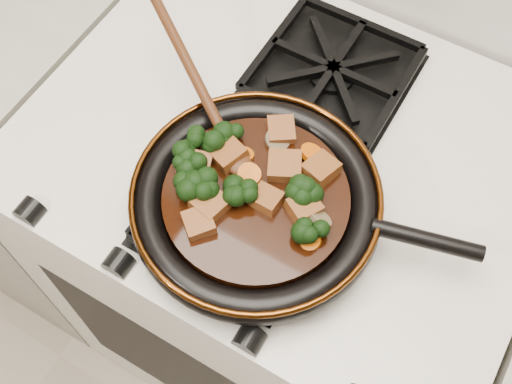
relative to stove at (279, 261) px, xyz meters
The scene contains 32 objects.
stove is the anchor object (origin of this frame).
burner_grate_front 0.48m from the stove, 90.00° to the right, with size 0.23×0.23×0.03m, color black, non-canonical shape.
burner_grate_back 0.48m from the stove, 90.00° to the left, with size 0.23×0.23×0.03m, color black, non-canonical shape.
skillet 0.51m from the stove, 80.11° to the right, with size 0.45×0.33×0.05m.
braising_sauce 0.52m from the stove, 81.09° to the right, with size 0.24×0.24×0.02m, color black.
tofu_cube_0 0.53m from the stove, 36.02° to the right, with size 0.04×0.04×0.02m, color brown.
tofu_cube_1 0.54m from the stove, 54.14° to the right, with size 0.04×0.03×0.02m, color brown.
tofu_cube_2 0.54m from the stove, 97.55° to the right, with size 0.04×0.04×0.02m, color brown.
tofu_cube_3 0.53m from the stove, 114.57° to the right, with size 0.04×0.04×0.02m, color brown.
tofu_cube_4 0.52m from the stove, 66.20° to the right, with size 0.04×0.04×0.02m, color brown.
tofu_cube_5 0.54m from the stove, 117.30° to the right, with size 0.04×0.03×0.02m, color brown.
tofu_cube_6 0.52m from the stove, 88.80° to the right, with size 0.04×0.04×0.02m, color brown.
tofu_cube_7 0.55m from the stove, 95.81° to the right, with size 0.04×0.04×0.02m, color brown.
tofu_cube_8 0.53m from the stove, 74.29° to the right, with size 0.04×0.03×0.02m, color brown.
broccoli_floret_0 0.54m from the stove, 121.19° to the right, with size 0.06×0.06×0.05m, color black, non-canonical shape.
broccoli_floret_1 0.54m from the stove, 128.18° to the right, with size 0.06×0.06×0.05m, color black, non-canonical shape.
broccoli_floret_2 0.53m from the stove, 129.22° to the right, with size 0.06×0.06×0.05m, color black, non-canonical shape.
broccoli_floret_3 0.54m from the stove, 49.66° to the right, with size 0.06×0.06×0.05m, color black, non-canonical shape.
broccoli_floret_4 0.54m from the stove, 87.90° to the right, with size 0.06×0.06×0.05m, color black, non-canonical shape.
broccoli_floret_5 0.54m from the stove, 109.25° to the right, with size 0.06×0.06×0.05m, color black, non-canonical shape.
broccoli_floret_6 0.55m from the stove, 51.75° to the right, with size 0.06×0.06×0.05m, color black, non-canonical shape.
broccoli_floret_7 0.55m from the stove, 106.18° to the right, with size 0.06×0.06×0.05m, color black, non-canonical shape.
carrot_coin_0 0.52m from the stove, 91.88° to the right, with size 0.03×0.03×0.01m, color #C75305.
carrot_coin_1 0.52m from the stove, 106.20° to the right, with size 0.03×0.03×0.01m, color #C75305.
carrot_coin_2 0.53m from the stove, 54.86° to the right, with size 0.03×0.03×0.01m, color #C75305.
carrot_coin_3 0.52m from the stove, 90.53° to the right, with size 0.03×0.03×0.01m, color #C75305.
carrot_coin_4 0.52m from the stove, 34.50° to the right, with size 0.03×0.03×0.01m, color #C75305.
carrot_coin_5 0.55m from the stove, 53.33° to the right, with size 0.03×0.03×0.01m, color #C75305.
mushroom_slice_0 0.52m from the stove, 85.97° to the right, with size 0.03×0.03×0.01m, color brown.
mushroom_slice_1 0.54m from the stove, 47.60° to the right, with size 0.03×0.03×0.01m, color brown.
mushroom_slice_2 0.53m from the stove, 124.64° to the right, with size 0.03×0.03×0.01m, color brown.
wooden_spoon 0.54m from the stove, 152.58° to the right, with size 0.16×0.11×0.27m.
Camera 1 is at (0.22, 1.23, 1.69)m, focal length 45.00 mm.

